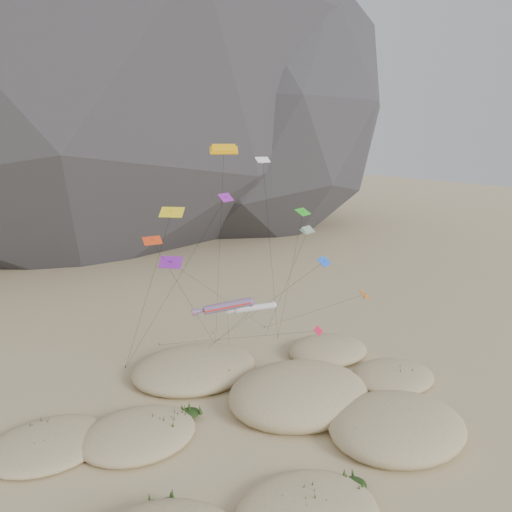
% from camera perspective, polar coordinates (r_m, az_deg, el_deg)
% --- Properties ---
extents(ground, '(500.00, 500.00, 0.00)m').
position_cam_1_polar(ground, '(51.52, 4.59, -19.87)').
color(ground, '#CCB789').
rests_on(ground, ground).
extents(dunes, '(48.27, 38.14, 4.58)m').
position_cam_1_polar(dunes, '(53.51, 1.34, -17.49)').
color(dunes, '#CCB789').
rests_on(dunes, ground).
extents(dune_grass, '(40.40, 26.96, 1.56)m').
position_cam_1_polar(dune_grass, '(52.88, 1.25, -17.78)').
color(dune_grass, black).
rests_on(dune_grass, ground).
extents(kite_stakes, '(22.28, 6.81, 0.30)m').
position_cam_1_polar(kite_stakes, '(70.85, -5.59, -10.00)').
color(kite_stakes, '#3F2D1E').
rests_on(kite_stakes, ground).
extents(rainbow_tube_kite, '(9.57, 11.63, 11.00)m').
position_cam_1_polar(rainbow_tube_kite, '(54.91, -3.54, -5.78)').
color(rainbow_tube_kite, red).
rests_on(rainbow_tube_kite, ground).
extents(white_tube_kite, '(6.25, 9.94, 9.59)m').
position_cam_1_polar(white_tube_kite, '(57.96, -0.39, -5.97)').
color(white_tube_kite, silver).
rests_on(white_tube_kite, ground).
extents(orange_parafoil, '(5.23, 11.53, 27.55)m').
position_cam_1_polar(orange_parafoil, '(54.69, -3.71, 11.81)').
color(orange_parafoil, '#EDA30C').
rests_on(orange_parafoil, ground).
extents(multi_parafoil, '(4.75, 15.18, 18.67)m').
position_cam_1_polar(multi_parafoil, '(55.59, 5.82, 2.72)').
color(multi_parafoil, '#F15519').
rests_on(multi_parafoil, ground).
extents(delta_kites, '(25.92, 23.20, 25.94)m').
position_cam_1_polar(delta_kites, '(54.59, -0.44, 1.06)').
color(delta_kites, blue).
rests_on(delta_kites, ground).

